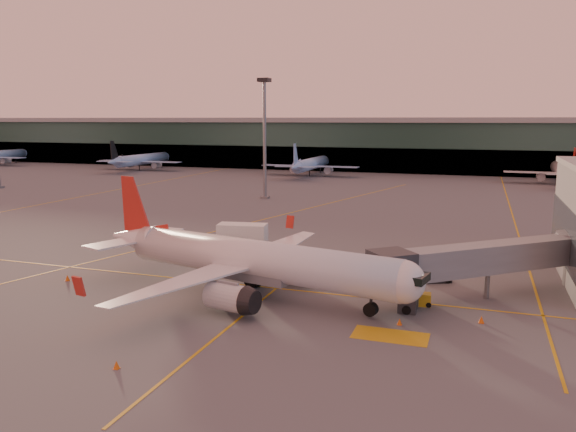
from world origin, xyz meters
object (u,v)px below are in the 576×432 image
(main_airplane, at_px, (247,260))
(catering_truck, at_px, (243,240))
(gpu_cart, at_px, (420,299))
(pushback_tug, at_px, (436,276))

(main_airplane, distance_m, catering_truck, 13.67)
(gpu_cart, distance_m, pushback_tug, 8.38)
(catering_truck, distance_m, gpu_cart, 24.41)
(pushback_tug, bearing_deg, catering_truck, 151.88)
(gpu_cart, height_order, pushback_tug, pushback_tug)
(catering_truck, xyz_separation_m, pushback_tug, (22.97, -1.62, -1.96))
(main_airplane, relative_size, pushback_tug, 10.46)
(catering_truck, bearing_deg, main_airplane, -74.25)
(catering_truck, relative_size, gpu_cart, 2.98)
(main_airplane, xyz_separation_m, gpu_cart, (16.37, 2.37, -2.98))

